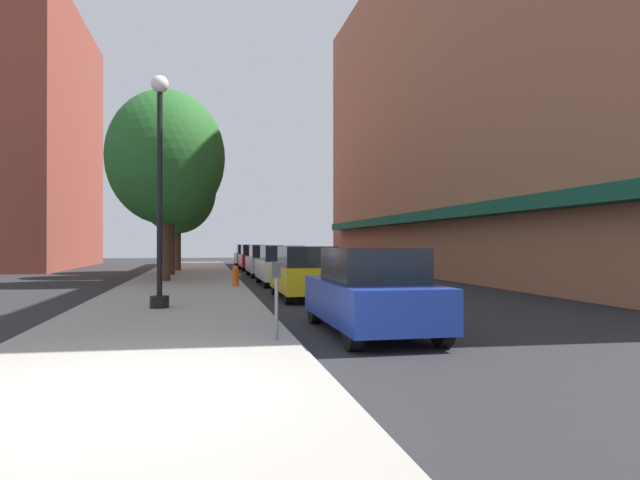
{
  "coord_description": "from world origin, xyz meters",
  "views": [
    {
      "loc": [
        0.86,
        -6.44,
        1.75
      ],
      "look_at": [
        6.75,
        22.26,
        1.93
      ],
      "focal_mm": 31.49,
      "sensor_mm": 36.0,
      "label": 1
    }
  ],
  "objects_px": {
    "tree_far": "(166,158)",
    "car_silver": "(265,261)",
    "car_white": "(281,266)",
    "car_red": "(254,258)",
    "parking_meter_near": "(276,291)",
    "car_yellow": "(306,273)",
    "fire_hydrant": "(236,276)",
    "tree_near": "(171,174)",
    "lamppost": "(160,186)",
    "tree_mid": "(178,190)",
    "car_blue": "(371,292)",
    "car_green": "(248,256)"
  },
  "relations": [
    {
      "from": "lamppost",
      "to": "car_yellow",
      "type": "distance_m",
      "value": 5.63
    },
    {
      "from": "car_blue",
      "to": "car_yellow",
      "type": "distance_m",
      "value": 7.11
    },
    {
      "from": "parking_meter_near",
      "to": "car_yellow",
      "type": "relative_size",
      "value": 0.3
    },
    {
      "from": "tree_far",
      "to": "car_silver",
      "type": "distance_m",
      "value": 8.02
    },
    {
      "from": "fire_hydrant",
      "to": "car_blue",
      "type": "height_order",
      "value": "car_blue"
    },
    {
      "from": "fire_hydrant",
      "to": "tree_near",
      "type": "distance_m",
      "value": 10.42
    },
    {
      "from": "car_red",
      "to": "car_green",
      "type": "distance_m",
      "value": 5.61
    },
    {
      "from": "car_blue",
      "to": "parking_meter_near",
      "type": "bearing_deg",
      "value": -154.12
    },
    {
      "from": "car_yellow",
      "to": "car_white",
      "type": "height_order",
      "value": "same"
    },
    {
      "from": "car_blue",
      "to": "car_silver",
      "type": "height_order",
      "value": "same"
    },
    {
      "from": "parking_meter_near",
      "to": "tree_near",
      "type": "distance_m",
      "value": 21.55
    },
    {
      "from": "fire_hydrant",
      "to": "car_silver",
      "type": "xyz_separation_m",
      "value": [
        2.0,
        8.13,
        0.29
      ]
    },
    {
      "from": "tree_far",
      "to": "car_blue",
      "type": "relative_size",
      "value": 1.94
    },
    {
      "from": "car_green",
      "to": "car_blue",
      "type": "bearing_deg",
      "value": -90.09
    },
    {
      "from": "parking_meter_near",
      "to": "car_silver",
      "type": "height_order",
      "value": "car_silver"
    },
    {
      "from": "tree_mid",
      "to": "car_white",
      "type": "height_order",
      "value": "tree_mid"
    },
    {
      "from": "parking_meter_near",
      "to": "tree_near",
      "type": "relative_size",
      "value": 0.17
    },
    {
      "from": "car_green",
      "to": "car_silver",
      "type": "bearing_deg",
      "value": -90.09
    },
    {
      "from": "parking_meter_near",
      "to": "tree_far",
      "type": "xyz_separation_m",
      "value": [
        -2.87,
        15.91,
        4.56
      ]
    },
    {
      "from": "lamppost",
      "to": "tree_mid",
      "type": "distance_m",
      "value": 20.17
    },
    {
      "from": "tree_near",
      "to": "tree_far",
      "type": "bearing_deg",
      "value": -89.25
    },
    {
      "from": "tree_far",
      "to": "car_blue",
      "type": "distance_m",
      "value": 16.41
    },
    {
      "from": "tree_mid",
      "to": "car_blue",
      "type": "bearing_deg",
      "value": -78.97
    },
    {
      "from": "fire_hydrant",
      "to": "car_red",
      "type": "distance_m",
      "value": 15.4
    },
    {
      "from": "car_white",
      "to": "lamppost",
      "type": "bearing_deg",
      "value": -115.78
    },
    {
      "from": "tree_near",
      "to": "car_yellow",
      "type": "height_order",
      "value": "tree_near"
    },
    {
      "from": "car_yellow",
      "to": "car_silver",
      "type": "height_order",
      "value": "same"
    },
    {
      "from": "lamppost",
      "to": "fire_hydrant",
      "type": "distance_m",
      "value": 7.71
    },
    {
      "from": "car_yellow",
      "to": "car_red",
      "type": "bearing_deg",
      "value": 89.09
    },
    {
      "from": "car_white",
      "to": "car_red",
      "type": "height_order",
      "value": "same"
    },
    {
      "from": "tree_mid",
      "to": "car_green",
      "type": "xyz_separation_m",
      "value": [
        4.76,
        7.65,
        -4.15
      ]
    },
    {
      "from": "tree_far",
      "to": "car_white",
      "type": "height_order",
      "value": "tree_far"
    },
    {
      "from": "lamppost",
      "to": "fire_hydrant",
      "type": "xyz_separation_m",
      "value": [
        2.27,
        6.86,
        -2.68
      ]
    },
    {
      "from": "parking_meter_near",
      "to": "car_yellow",
      "type": "bearing_deg",
      "value": 76.39
    },
    {
      "from": "car_blue",
      "to": "car_red",
      "type": "relative_size",
      "value": 1.0
    },
    {
      "from": "car_red",
      "to": "tree_near",
      "type": "bearing_deg",
      "value": -125.4
    },
    {
      "from": "car_yellow",
      "to": "car_red",
      "type": "height_order",
      "value": "same"
    },
    {
      "from": "fire_hydrant",
      "to": "car_blue",
      "type": "bearing_deg",
      "value": -79.88
    },
    {
      "from": "lamppost",
      "to": "parking_meter_near",
      "type": "relative_size",
      "value": 4.5
    },
    {
      "from": "lamppost",
      "to": "tree_mid",
      "type": "relative_size",
      "value": 0.79
    },
    {
      "from": "fire_hydrant",
      "to": "car_silver",
      "type": "bearing_deg",
      "value": 76.2
    },
    {
      "from": "parking_meter_near",
      "to": "car_blue",
      "type": "height_order",
      "value": "car_blue"
    },
    {
      "from": "fire_hydrant",
      "to": "parking_meter_near",
      "type": "xyz_separation_m",
      "value": [
        0.05,
        -12.13,
        0.43
      ]
    },
    {
      "from": "tree_far",
      "to": "car_red",
      "type": "bearing_deg",
      "value": 67.22
    },
    {
      "from": "tree_far",
      "to": "car_silver",
      "type": "height_order",
      "value": "tree_far"
    },
    {
      "from": "parking_meter_near",
      "to": "car_green",
      "type": "distance_m",
      "value": 33.06
    },
    {
      "from": "tree_mid",
      "to": "car_white",
      "type": "xyz_separation_m",
      "value": [
        4.76,
        -11.34,
        -4.15
      ]
    },
    {
      "from": "parking_meter_near",
      "to": "car_silver",
      "type": "bearing_deg",
      "value": 84.5
    },
    {
      "from": "fire_hydrant",
      "to": "car_yellow",
      "type": "distance_m",
      "value": 4.55
    },
    {
      "from": "fire_hydrant",
      "to": "tree_far",
      "type": "bearing_deg",
      "value": 126.81
    }
  ]
}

